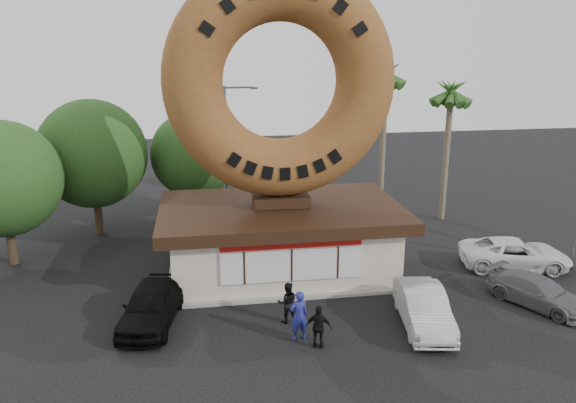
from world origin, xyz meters
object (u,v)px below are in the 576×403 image
Objects in this scene: giant_donut at (281,82)px; car_black at (151,305)px; car_grey at (538,292)px; street_lamp at (228,143)px; car_silver at (423,308)px; donut_shop at (281,236)px; person_left at (299,315)px; car_white at (515,254)px; person_center at (287,303)px; person_right at (319,327)px.

car_black is (-5.75, -4.32, -8.14)m from giant_donut.
street_lamp is at bearing 99.30° from car_grey.
giant_donut is at bearing 136.09° from car_silver.
street_lamp reaches higher than car_silver.
donut_shop reaches higher than person_left.
giant_donut is 14.02m from car_white.
car_black is 1.10× the size of car_grey.
car_black reaches higher than car_grey.
person_left is 0.42× the size of car_silver.
person_center is at bearing -84.81° from street_lamp.
giant_donut is at bearing 96.39° from car_white.
car_grey is (15.80, -0.93, -0.18)m from car_black.
giant_donut is 14.06m from car_grey.
person_center is at bearing 150.20° from car_grey.
person_left is 0.93m from person_right.
giant_donut reaches higher than donut_shop.
donut_shop is 2.39× the size of car_black.
car_silver is at bearing 171.56° from person_left.
person_right reaches higher than car_white.
car_white is at bearing -40.91° from street_lamp.
car_black is at bearing 147.97° from car_grey.
person_left reaches higher than car_white.
donut_shop is at bearing -79.50° from street_lamp.
street_lamp is 15.54m from person_center.
car_black is at bearing 178.96° from car_silver.
street_lamp is 4.80× the size of person_center.
car_white is (11.55, 5.04, -0.25)m from person_left.
giant_donut is 11.25m from car_silver.
car_grey is at bearing -52.04° from street_lamp.
person_left is (-0.28, -6.40, -0.80)m from donut_shop.
person_center is at bearing 2.68° from car_black.
car_black is (-5.75, -4.31, -0.97)m from donut_shop.
street_lamp is 17.63m from person_right.
donut_shop is at bearing -90.00° from giant_donut.
person_right is at bearing -158.65° from car_silver.
car_white is at bearing -6.96° from giant_donut.
person_right is (0.33, -7.11, -8.12)m from giant_donut.
giant_donut reaches higher than person_left.
giant_donut is (0.00, 0.02, 7.17)m from donut_shop.
person_center reaches higher than car_black.
person_right is 4.44m from car_silver.
street_lamp reaches higher than donut_shop.
person_left is 1.39m from person_center.
car_black is at bearing -5.88° from person_center.
person_center reaches higher than car_white.
donut_shop is at bearing 96.47° from car_white.
car_grey is (10.33, 1.16, -0.35)m from person_left.
car_silver is (5.16, -1.11, -0.08)m from person_center.
donut_shop is 2.16× the size of car_white.
person_right is at bearing 119.65° from person_left.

